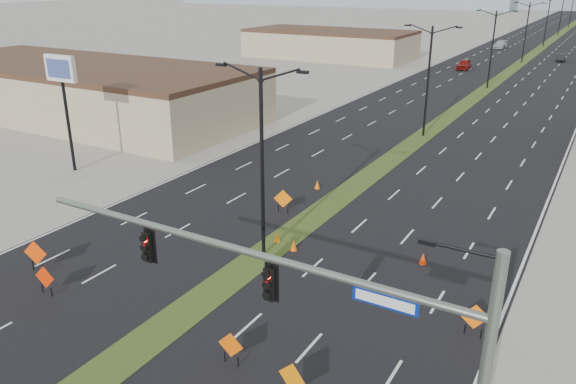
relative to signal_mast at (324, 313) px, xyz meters
The scene contains 26 objects.
road_surface 98.49m from the signal_mast, 94.99° to the left, with size 25.00×400.00×0.02m, color black.
median_strip 98.49m from the signal_mast, 94.99° to the left, with size 2.00×400.00×0.04m, color #374E1C.
building_sw_near 51.83m from the signal_mast, 147.26° to the left, with size 40.00×16.00×5.00m, color tan.
building_sw_far 92.41m from the signal_mast, 116.04° to the left, with size 30.00×14.00×4.50m, color tan.
signal_mast is the anchor object (origin of this frame).
streetlight_0 13.18m from the signal_mast, 130.54° to the left, with size 5.15×0.24×10.02m.
streetlight_1 38.96m from the signal_mast, 102.69° to the left, with size 5.15×0.24×10.02m.
streetlight_2 66.56m from the signal_mast, 97.39° to the left, with size 5.15×0.24×10.02m.
streetlight_3 94.39m from the signal_mast, 95.20° to the left, with size 5.15×0.24×10.02m.
streetlight_4 122.30m from the signal_mast, 94.01° to the left, with size 5.15×0.24×10.02m.
streetlight_5 150.25m from the signal_mast, 93.26° to the left, with size 5.15×0.24×10.02m.
streetlight_6 178.21m from the signal_mast, 92.75° to the left, with size 5.15×0.24×10.02m.
car_left 82.81m from the signal_mast, 100.75° to the left, with size 1.84×4.58×1.56m, color maroon.
car_mid 99.43m from the signal_mast, 91.62° to the left, with size 1.34×3.85×1.27m, color black.
car_far 114.88m from the signal_mast, 97.97° to the left, with size 2.14×5.26×1.53m, color #B1B7BB.
construction_sign_0 15.73m from the signal_mast, behind, with size 1.13×0.17×1.50m.
construction_sign_1 18.03m from the signal_mast, behind, with size 1.26×0.38×1.73m.
construction_sign_2 19.10m from the signal_mast, 124.36° to the left, with size 1.12×0.45×1.57m.
construction_sign_3 6.35m from the signal_mast, 160.96° to the left, with size 1.07×0.15×1.42m.
construction_sign_4 4.28m from the signal_mast, 148.38° to the left, with size 1.22×0.27×1.64m.
construction_sign_5 9.50m from the signal_mast, 70.13° to the left, with size 1.08×0.45×1.52m.
cone_0 14.16m from the signal_mast, 123.33° to the left, with size 0.38×0.38×0.63m, color #F05605.
cone_1 15.20m from the signal_mast, 126.76° to the left, with size 0.39×0.39×0.64m, color #DA6604.
cone_2 14.01m from the signal_mast, 93.43° to the left, with size 0.39×0.39×0.64m, color #EF3005.
cone_3 23.46m from the signal_mast, 117.65° to the left, with size 0.38×0.38×0.64m, color #FF6405.
pole_sign_west 32.42m from the signal_mast, 153.17° to the left, with size 2.87×0.46×8.77m.
Camera 1 is at (14.74, -10.74, 14.02)m, focal length 35.00 mm.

